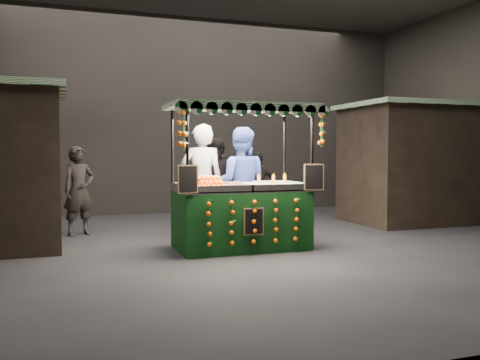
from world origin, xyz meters
name	(u,v)px	position (x,y,z in m)	size (l,w,h in m)	color
ground	(252,244)	(0.00, 0.00, 0.00)	(12.00, 12.00, 0.00)	black
market_hall	(252,39)	(0.00, 0.00, 3.38)	(12.10, 10.10, 5.05)	black
neighbour_stall_right	(415,163)	(4.40, 1.50, 1.31)	(3.00, 2.20, 2.60)	black
juice_stall	(242,204)	(-0.29, -0.32, 0.71)	(2.36, 1.39, 2.29)	black
vendor_grey	(202,183)	(-0.69, 0.64, 1.01)	(0.83, 0.64, 2.02)	slate
vendor_blue	(240,184)	(-0.03, 0.49, 0.99)	(1.18, 1.07, 1.97)	navy
shopper_0	(79,191)	(-2.69, 1.98, 0.83)	(0.71, 0.60, 1.65)	black
shopper_1	(218,180)	(0.24, 2.77, 0.93)	(1.14, 1.10, 1.85)	#2C2523
shopper_2	(259,186)	(1.26, 2.91, 0.78)	(0.99, 0.68, 1.56)	black
shopper_3	(215,181)	(0.62, 4.32, 0.82)	(1.08, 1.22, 1.65)	#2A2322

